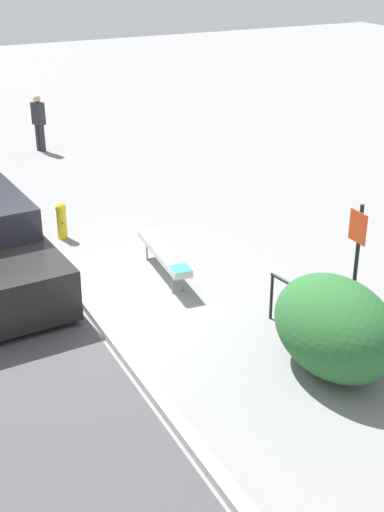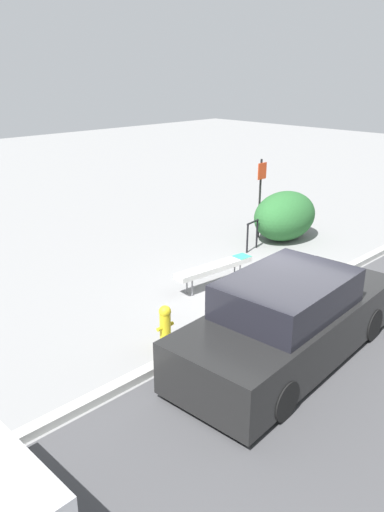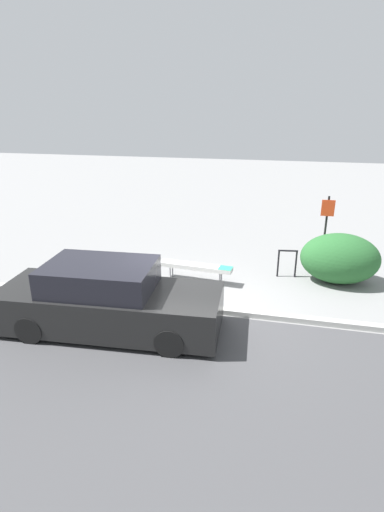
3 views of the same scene
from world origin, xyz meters
TOP-DOWN VIEW (x-y plane):
  - ground_plane at (0.00, 0.00)m, footprint 60.00×60.00m
  - curb at (0.00, 0.00)m, footprint 60.00×0.20m
  - bench at (-0.34, 1.67)m, footprint 2.10×0.52m
  - bike_rack at (2.14, 2.60)m, footprint 0.55×0.13m
  - sign_post at (3.13, 3.16)m, footprint 0.36×0.08m
  - fire_hydrant at (-2.86, 0.51)m, footprint 0.36×0.22m
  - shrub_hedge at (3.54, 2.55)m, footprint 2.13×1.48m
  - parked_car_near at (-1.63, -1.27)m, footprint 4.89×2.04m

SIDE VIEW (x-z plane):
  - ground_plane at x=0.00m, z-range 0.00..0.00m
  - curb at x=0.00m, z-range 0.00..0.13m
  - fire_hydrant at x=-2.86m, z-range 0.03..0.79m
  - bench at x=-0.34m, z-range 0.19..0.71m
  - bike_rack at x=2.14m, z-range 0.09..0.91m
  - parked_car_near at x=-1.63m, z-range -0.08..1.46m
  - shrub_hedge at x=3.54m, z-range 0.00..1.40m
  - sign_post at x=3.13m, z-range 0.23..2.53m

